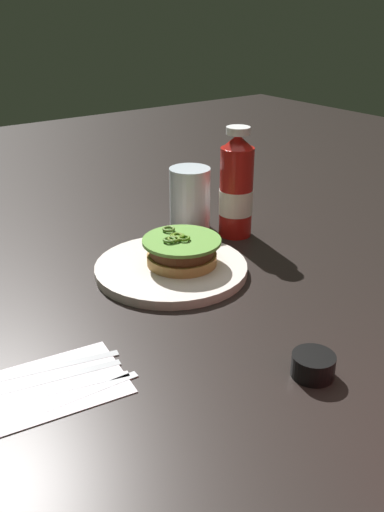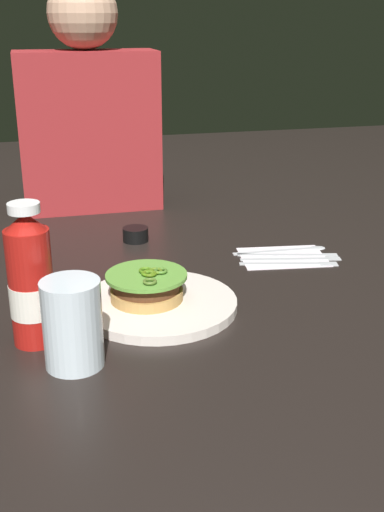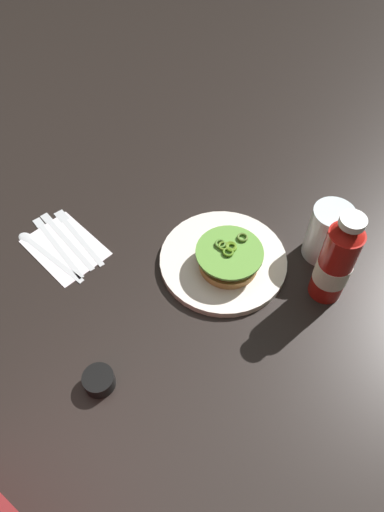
{
  "view_description": "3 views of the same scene",
  "coord_description": "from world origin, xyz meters",
  "px_view_note": "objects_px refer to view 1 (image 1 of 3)",
  "views": [
    {
      "loc": [
        0.47,
        0.62,
        0.44
      ],
      "look_at": [
        -0.02,
        -0.06,
        0.05
      ],
      "focal_mm": 39.36,
      "sensor_mm": 36.0,
      "label": 1
    },
    {
      "loc": [
        -0.2,
        -1.08,
        0.47
      ],
      "look_at": [
        0.04,
        -0.11,
        0.09
      ],
      "focal_mm": 44.96,
      "sensor_mm": 36.0,
      "label": 2
    },
    {
      "loc": [
        -0.32,
        0.39,
        0.8
      ],
      "look_at": [
        0.01,
        -0.05,
        0.07
      ],
      "focal_mm": 32.76,
      "sensor_mm": 36.0,
      "label": 3
    }
  ],
  "objects_px": {
    "burger_sandwich": "(182,251)",
    "fork_utensil": "(31,370)",
    "ketchup_bottle": "(236,189)",
    "butter_knife": "(30,382)",
    "dinner_plate": "(171,268)",
    "steak_knife": "(35,393)",
    "condiment_cup": "(313,365)",
    "spoon_utensil": "(38,409)",
    "water_glass": "(190,199)",
    "napkin": "(55,384)"
  },
  "relations": [
    {
      "from": "fork_utensil",
      "to": "dinner_plate",
      "type": "bearing_deg",
      "value": -156.63
    },
    {
      "from": "dinner_plate",
      "to": "spoon_utensil",
      "type": "xyz_separation_m",
      "value": [
        0.33,
        0.21,
        -0.0
      ]
    },
    {
      "from": "butter_knife",
      "to": "napkin",
      "type": "bearing_deg",
      "value": 143.24
    },
    {
      "from": "napkin",
      "to": "spoon_utensil",
      "type": "height_order",
      "value": "spoon_utensil"
    },
    {
      "from": "burger_sandwich",
      "to": "condiment_cup",
      "type": "relative_size",
      "value": 2.45
    },
    {
      "from": "fork_utensil",
      "to": "butter_knife",
      "type": "xyz_separation_m",
      "value": [
        0.01,
        0.02,
        0.0
      ]
    },
    {
      "from": "steak_knife",
      "to": "dinner_plate",
      "type": "bearing_deg",
      "value": -150.67
    },
    {
      "from": "ketchup_bottle",
      "to": "napkin",
      "type": "distance_m",
      "value": 0.56
    },
    {
      "from": "ketchup_bottle",
      "to": "water_glass",
      "type": "distance_m",
      "value": 0.1
    },
    {
      "from": "dinner_plate",
      "to": "steak_knife",
      "type": "xyz_separation_m",
      "value": [
        0.32,
        0.18,
        -0.0
      ]
    },
    {
      "from": "dinner_plate",
      "to": "steak_knife",
      "type": "height_order",
      "value": "dinner_plate"
    },
    {
      "from": "ketchup_bottle",
      "to": "steak_knife",
      "type": "distance_m",
      "value": 0.59
    },
    {
      "from": "ketchup_bottle",
      "to": "spoon_utensil",
      "type": "distance_m",
      "value": 0.61
    },
    {
      "from": "ketchup_bottle",
      "to": "water_glass",
      "type": "relative_size",
      "value": 1.71
    },
    {
      "from": "fork_utensil",
      "to": "napkin",
      "type": "bearing_deg",
      "value": 108.0
    },
    {
      "from": "steak_knife",
      "to": "water_glass",
      "type": "bearing_deg",
      "value": -144.85
    },
    {
      "from": "ketchup_bottle",
      "to": "burger_sandwich",
      "type": "bearing_deg",
      "value": 22.18
    },
    {
      "from": "napkin",
      "to": "butter_knife",
      "type": "bearing_deg",
      "value": -36.76
    },
    {
      "from": "steak_knife",
      "to": "spoon_utensil",
      "type": "height_order",
      "value": "same"
    },
    {
      "from": "burger_sandwich",
      "to": "dinner_plate",
      "type": "bearing_deg",
      "value": -22.65
    },
    {
      "from": "dinner_plate",
      "to": "fork_utensil",
      "type": "bearing_deg",
      "value": 23.37
    },
    {
      "from": "condiment_cup",
      "to": "fork_utensil",
      "type": "distance_m",
      "value": 0.36
    },
    {
      "from": "water_glass",
      "to": "condiment_cup",
      "type": "relative_size",
      "value": 2.29
    },
    {
      "from": "butter_knife",
      "to": "ketchup_bottle",
      "type": "bearing_deg",
      "value": -156.64
    },
    {
      "from": "condiment_cup",
      "to": "steak_knife",
      "type": "height_order",
      "value": "condiment_cup"
    },
    {
      "from": "burger_sandwich",
      "to": "ketchup_bottle",
      "type": "relative_size",
      "value": 0.63
    },
    {
      "from": "ketchup_bottle",
      "to": "butter_knife",
      "type": "distance_m",
      "value": 0.58
    },
    {
      "from": "condiment_cup",
      "to": "steak_knife",
      "type": "xyz_separation_m",
      "value": [
        0.3,
        -0.17,
        -0.01
      ]
    },
    {
      "from": "steak_knife",
      "to": "spoon_utensil",
      "type": "distance_m",
      "value": 0.03
    },
    {
      "from": "condiment_cup",
      "to": "fork_utensil",
      "type": "height_order",
      "value": "condiment_cup"
    },
    {
      "from": "burger_sandwich",
      "to": "butter_knife",
      "type": "height_order",
      "value": "burger_sandwich"
    },
    {
      "from": "ketchup_bottle",
      "to": "condiment_cup",
      "type": "bearing_deg",
      "value": 62.02
    },
    {
      "from": "dinner_plate",
      "to": "butter_knife",
      "type": "height_order",
      "value": "dinner_plate"
    },
    {
      "from": "burger_sandwich",
      "to": "steak_knife",
      "type": "height_order",
      "value": "burger_sandwich"
    },
    {
      "from": "burger_sandwich",
      "to": "condiment_cup",
      "type": "height_order",
      "value": "burger_sandwich"
    },
    {
      "from": "condiment_cup",
      "to": "napkin",
      "type": "bearing_deg",
      "value": -32.39
    },
    {
      "from": "napkin",
      "to": "steak_knife",
      "type": "relative_size",
      "value": 0.84
    },
    {
      "from": "condiment_cup",
      "to": "ketchup_bottle",
      "type": "bearing_deg",
      "value": -117.98
    },
    {
      "from": "ketchup_bottle",
      "to": "steak_knife",
      "type": "height_order",
      "value": "ketchup_bottle"
    },
    {
      "from": "dinner_plate",
      "to": "condiment_cup",
      "type": "distance_m",
      "value": 0.35
    },
    {
      "from": "ketchup_bottle",
      "to": "steak_knife",
      "type": "bearing_deg",
      "value": 25.38
    },
    {
      "from": "steak_knife",
      "to": "spoon_utensil",
      "type": "relative_size",
      "value": 1.0
    },
    {
      "from": "dinner_plate",
      "to": "fork_utensil",
      "type": "xyz_separation_m",
      "value": [
        0.31,
        0.13,
        -0.0
      ]
    },
    {
      "from": "water_glass",
      "to": "condiment_cup",
      "type": "height_order",
      "value": "water_glass"
    },
    {
      "from": "burger_sandwich",
      "to": "fork_utensil",
      "type": "height_order",
      "value": "burger_sandwich"
    },
    {
      "from": "spoon_utensil",
      "to": "ketchup_bottle",
      "type": "bearing_deg",
      "value": -152.37
    },
    {
      "from": "water_glass",
      "to": "steak_knife",
      "type": "bearing_deg",
      "value": 35.15
    },
    {
      "from": "condiment_cup",
      "to": "water_glass",
      "type": "bearing_deg",
      "value": -108.7
    },
    {
      "from": "ketchup_bottle",
      "to": "napkin",
      "type": "xyz_separation_m",
      "value": [
        0.5,
        0.24,
        -0.1
      ]
    },
    {
      "from": "fork_utensil",
      "to": "spoon_utensil",
      "type": "xyz_separation_m",
      "value": [
        0.02,
        0.08,
        0.0
      ]
    }
  ]
}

